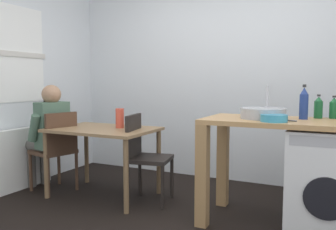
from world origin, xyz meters
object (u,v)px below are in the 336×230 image
at_px(mixing_bowl, 274,118).
at_px(bottle_squat_brown, 318,108).
at_px(washing_machine, 328,182).
at_px(bottle_tall_green, 304,104).
at_px(chair_person_seat, 57,147).
at_px(seated_person, 48,131).
at_px(vase, 120,118).
at_px(bottle_clear_small, 334,108).
at_px(chair_opposite, 143,153).
at_px(dining_table, 103,137).

bearing_deg(mixing_bowl, bottle_squat_brown, 55.50).
height_order(washing_machine, bottle_tall_green, bottle_tall_green).
height_order(bottle_tall_green, bottle_squat_brown, bottle_tall_green).
height_order(chair_person_seat, bottle_tall_green, bottle_tall_green).
bearing_deg(chair_person_seat, bottle_squat_brown, -68.13).
height_order(seated_person, vase, seated_person).
xyz_separation_m(bottle_squat_brown, mixing_bowl, (-0.30, -0.43, -0.06)).
height_order(washing_machine, mixing_bowl, mixing_bowl).
relative_size(chair_person_seat, mixing_bowl, 4.31).
height_order(bottle_tall_green, bottle_clear_small, bottle_tall_green).
xyz_separation_m(chair_person_seat, washing_machine, (2.75, 0.12, -0.08)).
height_order(chair_opposite, bottle_tall_green, bottle_tall_green).
height_order(bottle_clear_small, mixing_bowl, bottle_clear_small).
height_order(dining_table, washing_machine, washing_machine).
height_order(bottle_tall_green, vase, bottle_tall_green).
bearing_deg(dining_table, seated_person, -173.62).
relative_size(chair_opposite, mixing_bowl, 4.31).
bearing_deg(washing_machine, chair_person_seat, -177.56).
height_order(dining_table, chair_opposite, chair_opposite).
relative_size(chair_opposite, bottle_tall_green, 3.09).
relative_size(seated_person, washing_machine, 1.40).
height_order(dining_table, vase, vase).
bearing_deg(bottle_tall_green, bottle_clear_small, 38.23).
bearing_deg(bottle_squat_brown, bottle_tall_green, -127.48).
distance_m(bottle_squat_brown, bottle_clear_small, 0.13).
xyz_separation_m(chair_person_seat, vase, (0.70, 0.22, 0.34)).
xyz_separation_m(chair_person_seat, seated_person, (-0.16, 0.04, 0.16)).
bearing_deg(seated_person, bottle_tall_green, -72.02).
distance_m(seated_person, bottle_clear_small, 2.96).
distance_m(chair_person_seat, bottle_squat_brown, 2.72).
relative_size(chair_person_seat, vase, 4.28).
distance_m(chair_opposite, bottle_squat_brown, 1.71).
distance_m(bottle_tall_green, bottle_clear_small, 0.29).
relative_size(dining_table, bottle_tall_green, 3.78).
height_order(chair_person_seat, seated_person, seated_person).
xyz_separation_m(chair_opposite, bottle_tall_green, (1.52, 0.06, 0.54)).
distance_m(chair_person_seat, washing_machine, 2.75).
bearing_deg(chair_person_seat, chair_opposite, -67.17).
bearing_deg(seated_person, dining_table, -69.34).
distance_m(chair_opposite, seated_person, 1.20).
xyz_separation_m(dining_table, bottle_tall_green, (1.99, 0.10, 0.41)).
relative_size(bottle_squat_brown, mixing_bowl, 0.98).
relative_size(seated_person, bottle_squat_brown, 5.84).
xyz_separation_m(bottle_clear_small, mixing_bowl, (-0.42, -0.47, -0.06)).
height_order(dining_table, bottle_clear_small, bottle_clear_small).
relative_size(washing_machine, bottle_tall_green, 2.95).
xyz_separation_m(dining_table, mixing_bowl, (1.80, -0.20, 0.31)).
bearing_deg(vase, washing_machine, -2.82).
bearing_deg(dining_table, chair_opposite, 4.28).
distance_m(washing_machine, vase, 2.10).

